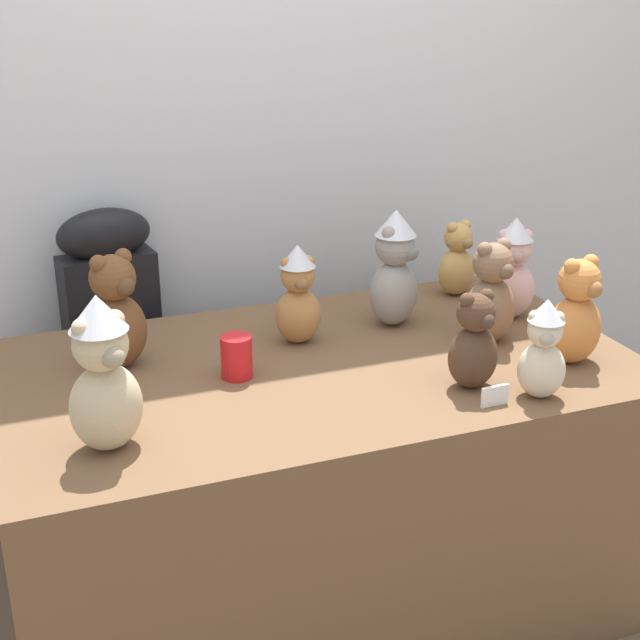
# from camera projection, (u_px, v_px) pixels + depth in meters

# --- Properties ---
(wall_back) EXTENTS (7.00, 0.08, 2.60)m
(wall_back) POSITION_uv_depth(u_px,v_px,m) (238.00, 107.00, 2.73)
(wall_back) COLOR silver
(wall_back) RESTS_ON ground_plane
(display_table) EXTENTS (1.63, 0.93, 0.74)m
(display_table) POSITION_uv_depth(u_px,v_px,m) (320.00, 484.00, 2.45)
(display_table) COLOR brown
(display_table) RESTS_ON ground_plane
(instrument_case) EXTENTS (0.29, 0.16, 1.05)m
(instrument_case) POSITION_uv_depth(u_px,v_px,m) (117.00, 371.00, 2.76)
(instrument_case) COLOR black
(instrument_case) RESTS_ON ground_plane
(teddy_bear_caramel) EXTENTS (0.14, 0.12, 0.28)m
(teddy_bear_caramel) POSITION_uv_depth(u_px,v_px,m) (298.00, 296.00, 2.39)
(teddy_bear_caramel) COLOR #B27A42
(teddy_bear_caramel) RESTS_ON display_table
(teddy_bear_sand) EXTENTS (0.20, 0.18, 0.35)m
(teddy_bear_sand) POSITION_uv_depth(u_px,v_px,m) (104.00, 376.00, 1.84)
(teddy_bear_sand) COLOR #CCB78E
(teddy_bear_sand) RESTS_ON display_table
(teddy_bear_ginger) EXTENTS (0.17, 0.15, 0.29)m
(teddy_bear_ginger) POSITION_uv_depth(u_px,v_px,m) (576.00, 314.00, 2.27)
(teddy_bear_ginger) COLOR #D17F3D
(teddy_bear_ginger) RESTS_ON display_table
(teddy_bear_mocha) EXTENTS (0.17, 0.15, 0.29)m
(teddy_bear_mocha) POSITION_uv_depth(u_px,v_px,m) (491.00, 295.00, 2.40)
(teddy_bear_mocha) COLOR #7F6047
(teddy_bear_mocha) RESTS_ON display_table
(teddy_bear_cocoa) EXTENTS (0.14, 0.13, 0.25)m
(teddy_bear_cocoa) POSITION_uv_depth(u_px,v_px,m) (474.00, 343.00, 2.14)
(teddy_bear_cocoa) COLOR #4C3323
(teddy_bear_cocoa) RESTS_ON display_table
(teddy_bear_cream) EXTENTS (0.15, 0.14, 0.25)m
(teddy_bear_cream) POSITION_uv_depth(u_px,v_px,m) (543.00, 350.00, 2.09)
(teddy_bear_cream) COLOR beige
(teddy_bear_cream) RESTS_ON display_table
(teddy_bear_chestnut) EXTENTS (0.20, 0.19, 0.31)m
(teddy_bear_chestnut) POSITION_uv_depth(u_px,v_px,m) (116.00, 315.00, 2.24)
(teddy_bear_chestnut) COLOR brown
(teddy_bear_chestnut) RESTS_ON display_table
(teddy_bear_ash) EXTENTS (0.20, 0.19, 0.34)m
(teddy_bear_ash) POSITION_uv_depth(u_px,v_px,m) (395.00, 269.00, 2.51)
(teddy_bear_ash) COLOR gray
(teddy_bear_ash) RESTS_ON display_table
(teddy_bear_honey) EXTENTS (0.15, 0.13, 0.24)m
(teddy_bear_honey) POSITION_uv_depth(u_px,v_px,m) (457.00, 261.00, 2.76)
(teddy_bear_honey) COLOR tan
(teddy_bear_honey) RESTS_ON display_table
(teddy_bear_blush) EXTENTS (0.17, 0.16, 0.30)m
(teddy_bear_blush) POSITION_uv_depth(u_px,v_px,m) (513.00, 269.00, 2.57)
(teddy_bear_blush) COLOR beige
(teddy_bear_blush) RESTS_ON display_table
(party_cup_red) EXTENTS (0.08, 0.08, 0.11)m
(party_cup_red) POSITION_uv_depth(u_px,v_px,m) (237.00, 357.00, 2.22)
(party_cup_red) COLOR red
(party_cup_red) RESTS_ON display_table
(name_card_front_left) EXTENTS (0.07, 0.01, 0.05)m
(name_card_front_left) POSITION_uv_depth(u_px,v_px,m) (495.00, 396.00, 2.08)
(name_card_front_left) COLOR white
(name_card_front_left) RESTS_ON display_table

